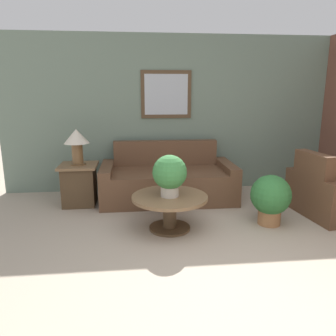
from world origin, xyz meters
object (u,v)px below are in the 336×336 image
at_px(couch_main, 168,181).
at_px(potted_plant_on_table, 170,174).
at_px(coffee_table, 170,205).
at_px(side_table, 79,184).
at_px(potted_plant_floor, 271,197).
at_px(armchair, 331,194).
at_px(table_lamp, 77,141).

relative_size(couch_main, potted_plant_on_table, 4.05).
relative_size(coffee_table, potted_plant_on_table, 1.83).
height_order(side_table, potted_plant_on_table, potted_plant_on_table).
bearing_deg(potted_plant_floor, potted_plant_on_table, -178.11).
relative_size(couch_main, potted_plant_floor, 3.17).
bearing_deg(potted_plant_floor, armchair, 14.50).
xyz_separation_m(couch_main, potted_plant_floor, (1.21, -1.16, 0.07)).
distance_m(side_table, potted_plant_on_table, 1.71).
xyz_separation_m(couch_main, table_lamp, (-1.36, -0.11, 0.69)).
bearing_deg(table_lamp, potted_plant_on_table, -40.80).
bearing_deg(coffee_table, potted_plant_on_table, -98.28).
bearing_deg(potted_plant_floor, table_lamp, 157.87).
height_order(armchair, table_lamp, table_lamp).
height_order(couch_main, potted_plant_on_table, potted_plant_on_table).
height_order(couch_main, armchair, same).
bearing_deg(couch_main, potted_plant_on_table, -94.72).
distance_m(armchair, potted_plant_floor, 1.02).
relative_size(armchair, table_lamp, 2.10).
distance_m(coffee_table, potted_plant_on_table, 0.40).
distance_m(couch_main, potted_plant_floor, 1.67).
bearing_deg(side_table, armchair, -12.48).
xyz_separation_m(side_table, potted_plant_floor, (2.56, -1.04, 0.05)).
relative_size(coffee_table, potted_plant_floor, 1.43).
bearing_deg(potted_plant_on_table, coffee_table, 81.72).
xyz_separation_m(potted_plant_on_table, potted_plant_floor, (1.31, 0.04, -0.36)).
bearing_deg(side_table, table_lamp, 116.57).
height_order(potted_plant_on_table, potted_plant_floor, potted_plant_on_table).
height_order(coffee_table, potted_plant_on_table, potted_plant_on_table).
height_order(armchair, potted_plant_on_table, potted_plant_on_table).
relative_size(couch_main, coffee_table, 2.21).
xyz_separation_m(side_table, table_lamp, (-0.00, 0.00, 0.67)).
height_order(couch_main, potted_plant_floor, couch_main).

